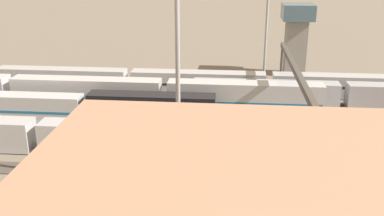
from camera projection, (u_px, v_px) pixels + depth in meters
name	position (u px, v px, depth m)	size (l,w,h in m)	color
ground_plane	(204.00, 126.00, 62.71)	(400.00, 400.00, 0.00)	#756B5B
track_bed_0	(210.00, 94.00, 76.76)	(140.00, 2.80, 0.12)	#3D3833
track_bed_1	(208.00, 103.00, 72.07)	(140.00, 2.80, 0.12)	#4C443D
track_bed_2	(206.00, 113.00, 67.38)	(140.00, 2.80, 0.12)	#4C443D
track_bed_3	(204.00, 126.00, 62.69)	(140.00, 2.80, 0.12)	#4C443D
track_bed_4	(202.00, 140.00, 58.00)	(140.00, 2.80, 0.12)	#4C443D
track_bed_5	(199.00, 156.00, 53.31)	(140.00, 2.80, 0.12)	#3D3833
track_bed_6	(195.00, 176.00, 48.62)	(140.00, 2.80, 0.12)	#4C443D
train_on_track_2	(87.00, 94.00, 68.13)	(71.40, 3.06, 5.00)	silver
train_on_track_0	(269.00, 84.00, 75.24)	(95.60, 3.06, 3.80)	#B7BABF
train_on_track_5	(222.00, 142.00, 52.39)	(90.60, 3.00, 4.40)	maroon
light_mast_1	(177.00, 36.00, 40.34)	(2.80, 0.70, 25.02)	#9EA0A5
signal_gantry	(295.00, 76.00, 59.09)	(0.70, 35.00, 8.80)	#4C4742
control_tower	(296.00, 34.00, 86.18)	(6.00, 6.00, 13.90)	gray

